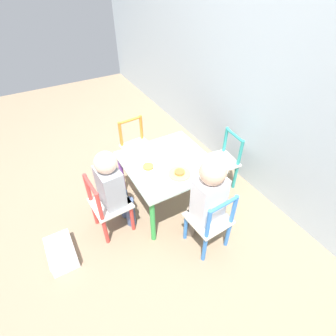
{
  "coord_description": "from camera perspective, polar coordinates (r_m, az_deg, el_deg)",
  "views": [
    {
      "loc": [
        1.35,
        -0.77,
        1.66
      ],
      "look_at": [
        0.0,
        0.0,
        0.36
      ],
      "focal_mm": 28.0,
      "sensor_mm": 36.0,
      "label": 1
    }
  ],
  "objects": [
    {
      "name": "chair_blue",
      "position": [
        1.83,
        9.22,
        -11.51
      ],
      "size": [
        0.28,
        0.28,
        0.51
      ],
      "rotation": [
        0.0,
        0.0,
        -1.5
      ],
      "color": "silver",
      "rests_on": "ground_plane"
    },
    {
      "name": "chair_orange",
      "position": [
        2.45,
        -6.84,
        4.46
      ],
      "size": [
        0.28,
        0.28,
        0.51
      ],
      "rotation": [
        0.0,
        0.0,
        -4.64
      ],
      "color": "silver",
      "rests_on": "ground_plane"
    },
    {
      "name": "house_wall",
      "position": [
        2.09,
        21.64,
        27.71
      ],
      "size": [
        6.0,
        0.06,
        2.6
      ],
      "color": "#B2C1CC",
      "rests_on": "ground_plane"
    },
    {
      "name": "chair_teal",
      "position": [
        2.31,
        11.73,
        1.37
      ],
      "size": [
        0.28,
        0.28,
        0.51
      ],
      "rotation": [
        0.0,
        0.0,
        -0.08
      ],
      "color": "silver",
      "rests_on": "ground_plane"
    },
    {
      "name": "ground_plane",
      "position": [
        2.27,
        0.0,
        -6.95
      ],
      "size": [
        6.0,
        6.0,
        0.0
      ],
      "primitive_type": "plane",
      "color": "#8C755B"
    },
    {
      "name": "plate_front",
      "position": [
        1.92,
        -4.32,
        0.06
      ],
      "size": [
        0.17,
        0.17,
        0.03
      ],
      "color": "white",
      "rests_on": "kids_table"
    },
    {
      "name": "storage_bin",
      "position": [
        2.04,
        -22.19,
        -16.63
      ],
      "size": [
        0.28,
        0.17,
        0.1
      ],
      "color": "silver",
      "rests_on": "ground_plane"
    },
    {
      "name": "chair_red",
      "position": [
        1.95,
        -12.97,
        -7.99
      ],
      "size": [
        0.28,
        0.28,
        0.51
      ],
      "rotation": [
        0.0,
        0.0,
        -3.07
      ],
      "color": "silver",
      "rests_on": "ground_plane"
    },
    {
      "name": "child_front",
      "position": [
        1.84,
        -11.96,
        -3.78
      ],
      "size": [
        0.21,
        0.21,
        0.7
      ],
      "rotation": [
        0.0,
        0.0,
        -3.07
      ],
      "color": "#4C608E",
      "rests_on": "ground_plane"
    },
    {
      "name": "plate_right",
      "position": [
        1.87,
        2.53,
        -1.16
      ],
      "size": [
        0.16,
        0.16,
        0.03
      ],
      "color": "#EADB66",
      "rests_on": "kids_table"
    },
    {
      "name": "child_right",
      "position": [
        1.71,
        8.6,
        -6.06
      ],
      "size": [
        0.22,
        0.21,
        0.74
      ],
      "rotation": [
        0.0,
        0.0,
        -1.5
      ],
      "color": "#7A6B5B",
      "rests_on": "ground_plane"
    },
    {
      "name": "kids_table",
      "position": [
        2.02,
        0.0,
        0.23
      ],
      "size": [
        0.64,
        0.64,
        0.42
      ],
      "color": "silver",
      "rests_on": "ground_plane"
    }
  ]
}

